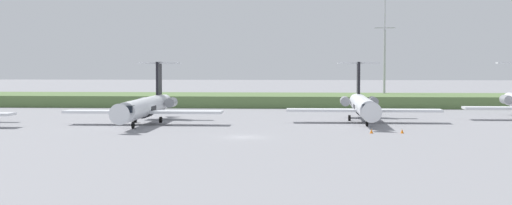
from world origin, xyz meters
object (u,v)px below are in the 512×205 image
Objects in this scene: safety_cone_front_marker at (371,131)px; safety_cone_mid_marker at (402,131)px; antenna_mast at (385,56)px; regional_jet_fourth at (363,105)px; regional_jet_third at (145,106)px.

safety_cone_front_marker is 1.00× the size of safety_cone_mid_marker.
antenna_mast reaches higher than safety_cone_front_marker.
regional_jet_fourth is 18.56m from safety_cone_front_marker.
antenna_mast is (7.94, 47.66, 7.67)m from regional_jet_fourth.
regional_jet_fourth is at bearing -99.45° from antenna_mast.
regional_jet_third is 37.67m from safety_cone_mid_marker.
safety_cone_mid_marker is at bearing 4.31° from safety_cone_front_marker.
antenna_mast is 67.32m from safety_cone_front_marker.
regional_jet_third is 1.26× the size of antenna_mast.
regional_jet_fourth is 1.26× the size of antenna_mast.
antenna_mast is at bearing 80.55° from regional_jet_fourth.
antenna_mast is 44.83× the size of safety_cone_mid_marker.
antenna_mast is (39.77, 53.25, 7.67)m from regional_jet_third.
safety_cone_mid_marker is (35.45, -12.54, -2.26)m from regional_jet_third.
antenna_mast reaches higher than safety_cone_mid_marker.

